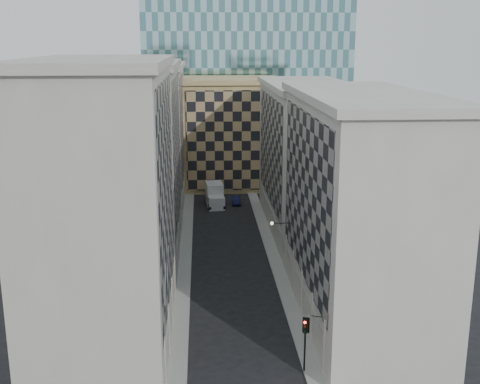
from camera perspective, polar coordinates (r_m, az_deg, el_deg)
name	(u,v)px	position (r m, az deg, el deg)	size (l,w,h in m)	color
sidewalk_west	(185,260)	(71.04, -5.23, -6.42)	(1.50, 100.00, 0.15)	gray
sidewalk_east	(274,258)	(71.50, 3.26, -6.24)	(1.50, 100.00, 0.15)	gray
bldg_left_a	(107,208)	(49.89, -12.53, -1.47)	(10.80, 22.80, 23.70)	#A39F92
bldg_left_b	(135,161)	(71.25, -9.91, 2.90)	(10.80, 22.80, 22.70)	gray
bldg_left_c	(150,136)	(92.91, -8.50, 5.25)	(10.80, 22.80, 21.70)	#A39F92
bldg_right_a	(358,208)	(55.34, 11.08, -1.46)	(10.80, 26.80, 20.70)	#B2AEA3
bldg_right_b	(306,157)	(81.16, 6.31, 3.33)	(10.80, 28.80, 19.70)	#B2AEA3
tan_block	(231,132)	(105.67, -0.90, 5.70)	(16.80, 14.80, 18.80)	#9C7E52
church_tower	(216,30)	(118.55, -2.29, 15.11)	(7.20, 7.20, 51.50)	#312C26
flagpoles_left	(167,274)	(45.84, -6.98, -7.68)	(0.10, 6.33, 2.33)	gray
bracket_lamp	(274,223)	(63.79, 3.21, -2.98)	(1.98, 0.36, 0.36)	black
traffic_light	(305,333)	(47.33, 6.20, -13.19)	(0.55, 0.54, 4.39)	black
box_truck	(215,196)	(93.53, -2.40, -0.40)	(3.01, 6.38, 3.40)	silver
dark_car	(236,200)	(94.49, -0.35, -0.78)	(1.30, 3.73, 1.23)	#0E1034
shop_sign	(309,322)	(47.92, 6.52, -12.12)	(1.30, 0.76, 0.87)	black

